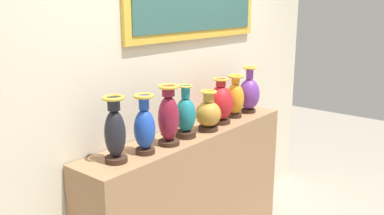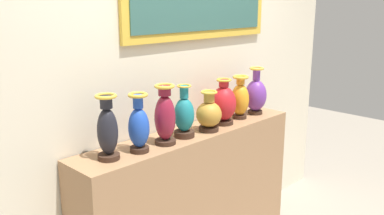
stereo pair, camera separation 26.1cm
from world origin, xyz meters
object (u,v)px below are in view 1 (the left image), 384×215
object	(u,v)px
vase_onyx	(115,132)
vase_sapphire	(145,127)
vase_burgundy	(169,117)
vase_crimson	(220,103)
vase_amber	(235,98)
vase_violet	(249,93)
vase_teal	(186,116)
vase_ochre	(208,113)

from	to	relation	value
vase_onyx	vase_sapphire	distance (m)	0.21
vase_burgundy	vase_crimson	distance (m)	0.61
vase_onyx	vase_amber	distance (m)	1.23
vase_sapphire	vase_violet	distance (m)	1.22
vase_onyx	vase_crimson	distance (m)	1.02
vase_sapphire	vase_teal	xyz separation A→B (m)	(0.39, 0.01, -0.02)
vase_amber	vase_violet	bearing A→B (deg)	-1.76
vase_burgundy	vase_crimson	world-z (taller)	vase_burgundy
vase_crimson	vase_amber	world-z (taller)	vase_crimson
vase_sapphire	vase_ochre	xyz separation A→B (m)	(0.61, -0.02, -0.04)
vase_onyx	vase_burgundy	distance (m)	0.41
vase_teal	vase_amber	size ratio (longest dim) A/B	1.06
vase_onyx	vase_crimson	xyz separation A→B (m)	(1.02, -0.01, -0.02)
vase_sapphire	vase_ochre	world-z (taller)	vase_sapphire
vase_teal	vase_amber	bearing A→B (deg)	1.76
vase_violet	vase_onyx	bearing A→B (deg)	179.87
vase_ochre	vase_violet	xyz separation A→B (m)	(0.61, 0.04, 0.04)
vase_teal	vase_violet	world-z (taller)	vase_violet
vase_crimson	vase_amber	xyz separation A→B (m)	(0.21, 0.01, 0.00)
vase_amber	vase_onyx	bearing A→B (deg)	-179.87
vase_burgundy	vase_teal	distance (m)	0.19
vase_teal	vase_onyx	bearing A→B (deg)	178.42
vase_sapphire	vase_ochre	bearing A→B (deg)	-1.60
vase_ochre	vase_crimson	size ratio (longest dim) A/B	0.84
vase_onyx	vase_amber	world-z (taller)	vase_onyx
vase_crimson	vase_sapphire	bearing A→B (deg)	-178.36
vase_teal	vase_sapphire	bearing A→B (deg)	-178.30
vase_burgundy	vase_violet	distance (m)	1.01
vase_ochre	vase_crimson	distance (m)	0.21
vase_teal	vase_violet	size ratio (longest dim) A/B	0.94
vase_onyx	vase_teal	distance (m)	0.60
vase_onyx	vase_teal	xyz separation A→B (m)	(0.60, -0.02, -0.03)
vase_teal	vase_crimson	world-z (taller)	vase_teal
vase_onyx	vase_ochre	bearing A→B (deg)	-3.19
vase_sapphire	vase_crimson	bearing A→B (deg)	1.64
vase_crimson	vase_amber	bearing A→B (deg)	2.13
vase_ochre	vase_teal	bearing A→B (deg)	172.39
vase_amber	vase_burgundy	bearing A→B (deg)	-177.49
vase_sapphire	vase_crimson	distance (m)	0.81
vase_burgundy	vase_amber	size ratio (longest dim) A/B	1.15
vase_onyx	vase_amber	bearing A→B (deg)	0.13
vase_burgundy	vase_teal	world-z (taller)	vase_burgundy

